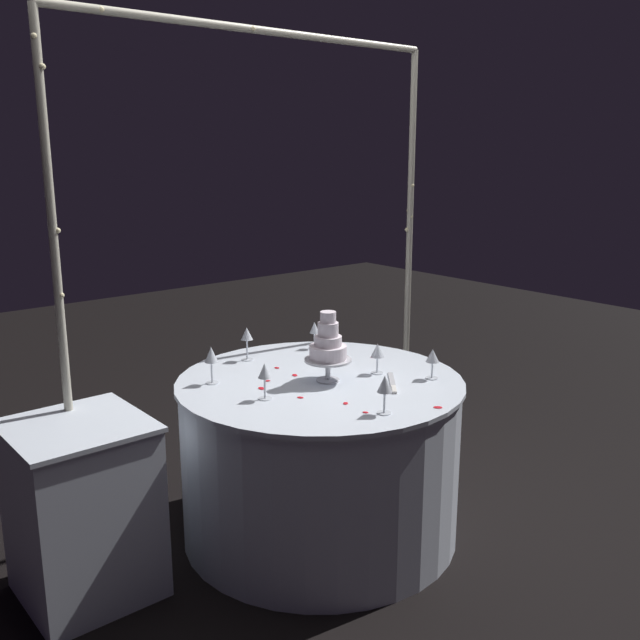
% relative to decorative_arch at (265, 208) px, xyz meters
% --- Properties ---
extents(ground_plane, '(12.00, 12.00, 0.00)m').
position_rel_decorative_arch_xyz_m(ground_plane, '(-0.00, -0.42, -1.55)').
color(ground_plane, black).
extents(decorative_arch, '(2.11, 0.06, 2.38)m').
position_rel_decorative_arch_xyz_m(decorative_arch, '(0.00, 0.00, 0.00)').
color(decorative_arch, '#B7B29E').
rests_on(decorative_arch, ground).
extents(main_table, '(1.35, 1.35, 0.78)m').
position_rel_decorative_arch_xyz_m(main_table, '(-0.00, -0.42, -1.16)').
color(main_table, silver).
rests_on(main_table, ground).
extents(side_table, '(0.54, 0.54, 0.76)m').
position_rel_decorative_arch_xyz_m(side_table, '(-1.07, -0.17, -1.17)').
color(side_table, silver).
rests_on(side_table, ground).
extents(tiered_cake, '(0.22, 0.22, 0.33)m').
position_rel_decorative_arch_xyz_m(tiered_cake, '(0.01, -0.46, -0.60)').
color(tiered_cake, silver).
rests_on(tiered_cake, main_table).
extents(wine_glass_0, '(0.06, 0.06, 0.16)m').
position_rel_decorative_arch_xyz_m(wine_glass_0, '(-0.35, -0.47, -0.65)').
color(wine_glass_0, silver).
rests_on(wine_glass_0, main_table).
extents(wine_glass_1, '(0.06, 0.06, 0.17)m').
position_rel_decorative_arch_xyz_m(wine_glass_1, '(-0.08, 0.06, -0.64)').
color(wine_glass_1, silver).
rests_on(wine_glass_1, main_table).
extents(wine_glass_2, '(0.06, 0.06, 0.14)m').
position_rel_decorative_arch_xyz_m(wine_glass_2, '(0.41, -0.74, -0.66)').
color(wine_glass_2, silver).
rests_on(wine_glass_2, main_table).
extents(wine_glass_3, '(0.06, 0.06, 0.15)m').
position_rel_decorative_arch_xyz_m(wine_glass_3, '(0.27, -0.52, -0.66)').
color(wine_glass_3, silver).
rests_on(wine_glass_3, main_table).
extents(wine_glass_4, '(0.06, 0.06, 0.18)m').
position_rel_decorative_arch_xyz_m(wine_glass_4, '(-0.42, -0.14, -0.64)').
color(wine_glass_4, silver).
rests_on(wine_glass_4, main_table).
extents(wine_glass_5, '(0.06, 0.06, 0.16)m').
position_rel_decorative_arch_xyz_m(wine_glass_5, '(-0.08, -0.92, -0.65)').
color(wine_glass_5, silver).
rests_on(wine_glass_5, main_table).
extents(wine_glass_6, '(0.06, 0.06, 0.15)m').
position_rel_decorative_arch_xyz_m(wine_glass_6, '(0.32, 0.01, -0.67)').
color(wine_glass_6, silver).
rests_on(wine_glass_6, main_table).
extents(cake_knife, '(0.21, 0.24, 0.01)m').
position_rel_decorative_arch_xyz_m(cake_knife, '(0.21, -0.69, -0.77)').
color(cake_knife, silver).
rests_on(cake_knife, main_table).
extents(rose_petal_0, '(0.05, 0.05, 0.00)m').
position_rel_decorative_arch_xyz_m(rose_petal_0, '(0.14, -1.02, -0.77)').
color(rose_petal_0, red).
rests_on(rose_petal_0, main_table).
extents(rose_petal_1, '(0.03, 0.03, 0.00)m').
position_rel_decorative_arch_xyz_m(rose_petal_1, '(0.44, -0.32, -0.77)').
color(rose_petal_1, red).
rests_on(rose_petal_1, main_table).
extents(rose_petal_2, '(0.03, 0.04, 0.00)m').
position_rel_decorative_arch_xyz_m(rose_petal_2, '(-0.23, -0.56, -0.77)').
color(rose_petal_2, red).
rests_on(rose_petal_2, main_table).
extents(rose_petal_3, '(0.04, 0.03, 0.00)m').
position_rel_decorative_arch_xyz_m(rose_petal_3, '(-0.12, -0.74, -0.77)').
color(rose_petal_3, red).
rests_on(rose_petal_3, main_table).
extents(rose_petal_4, '(0.03, 0.03, 0.00)m').
position_rel_decorative_arch_xyz_m(rose_petal_4, '(0.33, -0.18, -0.77)').
color(rose_petal_4, red).
rests_on(rose_petal_4, main_table).
extents(rose_petal_5, '(0.02, 0.03, 0.00)m').
position_rel_decorative_arch_xyz_m(rose_petal_5, '(-0.05, -0.15, -0.77)').
color(rose_petal_5, red).
rests_on(rose_petal_5, main_table).
extents(rose_petal_6, '(0.04, 0.03, 0.00)m').
position_rel_decorative_arch_xyz_m(rose_petal_6, '(0.12, -0.20, -0.77)').
color(rose_petal_6, red).
rests_on(rose_petal_6, main_table).
extents(rose_petal_7, '(0.03, 0.03, 0.00)m').
position_rel_decorative_arch_xyz_m(rose_petal_7, '(-0.13, -0.87, -0.77)').
color(rose_petal_7, red).
rests_on(rose_petal_7, main_table).
extents(rose_petal_8, '(0.03, 0.04, 0.00)m').
position_rel_decorative_arch_xyz_m(rose_petal_8, '(-0.29, -0.35, -0.77)').
color(rose_petal_8, red).
rests_on(rose_petal_8, main_table).
extents(rose_petal_9, '(0.04, 0.03, 0.00)m').
position_rel_decorative_arch_xyz_m(rose_petal_9, '(-0.20, -0.28, -0.77)').
color(rose_petal_9, red).
rests_on(rose_petal_9, main_table).
extents(rose_petal_10, '(0.04, 0.04, 0.00)m').
position_rel_decorative_arch_xyz_m(rose_petal_10, '(-0.05, -0.30, -0.77)').
color(rose_petal_10, red).
rests_on(rose_petal_10, main_table).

